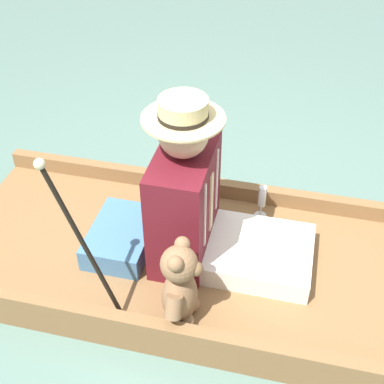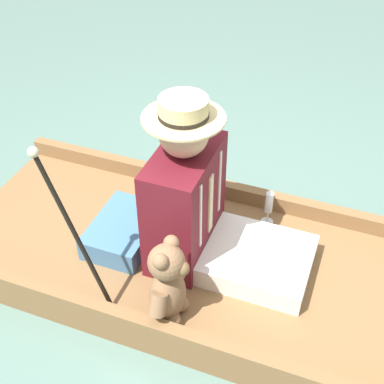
{
  "view_description": "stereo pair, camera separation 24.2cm",
  "coord_description": "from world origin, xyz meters",
  "px_view_note": "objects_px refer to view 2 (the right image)",
  "views": [
    {
      "loc": [
        1.79,
        0.33,
        2.02
      ],
      "look_at": [
        -0.03,
        -0.11,
        0.48
      ],
      "focal_mm": 50.0,
      "sensor_mm": 36.0,
      "label": 1
    },
    {
      "loc": [
        1.72,
        0.56,
        2.02
      ],
      "look_at": [
        -0.03,
        -0.11,
        0.48
      ],
      "focal_mm": 50.0,
      "sensor_mm": 36.0,
      "label": 2
    }
  ],
  "objects_px": {
    "seated_person": "(201,206)",
    "teddy_bear": "(168,284)",
    "wine_glass": "(269,205)",
    "walking_cane": "(68,221)"
  },
  "relations": [
    {
      "from": "wine_glass",
      "to": "walking_cane",
      "type": "distance_m",
      "value": 1.09
    },
    {
      "from": "seated_person",
      "to": "wine_glass",
      "type": "height_order",
      "value": "seated_person"
    },
    {
      "from": "seated_person",
      "to": "wine_glass",
      "type": "bearing_deg",
      "value": 150.39
    },
    {
      "from": "wine_glass",
      "to": "teddy_bear",
      "type": "bearing_deg",
      "value": -18.63
    },
    {
      "from": "teddy_bear",
      "to": "wine_glass",
      "type": "height_order",
      "value": "teddy_bear"
    },
    {
      "from": "seated_person",
      "to": "teddy_bear",
      "type": "bearing_deg",
      "value": 7.85
    },
    {
      "from": "seated_person",
      "to": "walking_cane",
      "type": "relative_size",
      "value": 1.05
    },
    {
      "from": "seated_person",
      "to": "walking_cane",
      "type": "xyz_separation_m",
      "value": [
        0.46,
        -0.4,
        0.17
      ]
    },
    {
      "from": "walking_cane",
      "to": "teddy_bear",
      "type": "bearing_deg",
      "value": 98.0
    },
    {
      "from": "seated_person",
      "to": "teddy_bear",
      "type": "relative_size",
      "value": 1.99
    }
  ]
}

